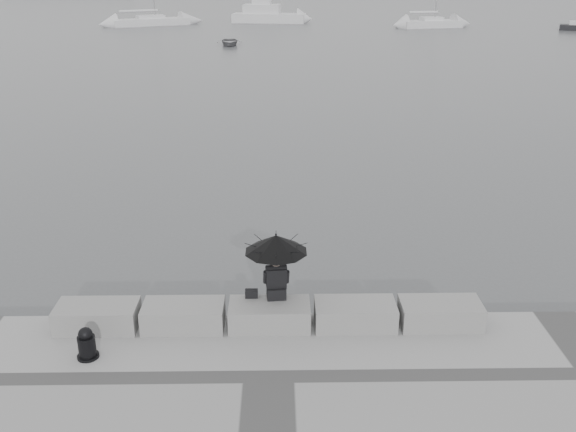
{
  "coord_description": "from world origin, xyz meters",
  "views": [
    {
      "loc": [
        0.19,
        -11.52,
        7.28
      ],
      "look_at": [
        0.42,
        3.0,
        1.49
      ],
      "focal_mm": 40.0,
      "sensor_mm": 36.0,
      "label": 1
    }
  ],
  "objects_px": {
    "sailboat_left": "(151,21)",
    "motor_cruiser": "(269,15)",
    "sailboat_right": "(431,23)",
    "seated_person": "(276,251)",
    "mooring_bollard": "(87,345)",
    "dinghy": "(229,42)"
  },
  "relations": [
    {
      "from": "seated_person",
      "to": "mooring_bollard",
      "type": "height_order",
      "value": "seated_person"
    },
    {
      "from": "sailboat_left",
      "to": "sailboat_right",
      "type": "distance_m",
      "value": 33.41
    },
    {
      "from": "seated_person",
      "to": "sailboat_left",
      "type": "distance_m",
      "value": 71.05
    },
    {
      "from": "seated_person",
      "to": "mooring_bollard",
      "type": "bearing_deg",
      "value": -164.56
    },
    {
      "from": "sailboat_right",
      "to": "motor_cruiser",
      "type": "bearing_deg",
      "value": 148.17
    },
    {
      "from": "sailboat_left",
      "to": "dinghy",
      "type": "bearing_deg",
      "value": -87.42
    },
    {
      "from": "mooring_bollard",
      "to": "dinghy",
      "type": "height_order",
      "value": "mooring_bollard"
    },
    {
      "from": "motor_cruiser",
      "to": "sailboat_right",
      "type": "bearing_deg",
      "value": -11.23
    },
    {
      "from": "sailboat_left",
      "to": "dinghy",
      "type": "height_order",
      "value": "sailboat_left"
    },
    {
      "from": "mooring_bollard",
      "to": "motor_cruiser",
      "type": "height_order",
      "value": "motor_cruiser"
    },
    {
      "from": "sailboat_right",
      "to": "dinghy",
      "type": "relative_size",
      "value": 3.68
    },
    {
      "from": "sailboat_right",
      "to": "motor_cruiser",
      "type": "xyz_separation_m",
      "value": [
        -19.02,
        6.74,
        0.36
      ]
    },
    {
      "from": "sailboat_right",
      "to": "motor_cruiser",
      "type": "height_order",
      "value": "sailboat_right"
    },
    {
      "from": "sailboat_left",
      "to": "motor_cruiser",
      "type": "distance_m",
      "value": 14.71
    },
    {
      "from": "mooring_bollard",
      "to": "sailboat_left",
      "type": "height_order",
      "value": "sailboat_left"
    },
    {
      "from": "sailboat_left",
      "to": "sailboat_right",
      "type": "bearing_deg",
      "value": -31.54
    },
    {
      "from": "sailboat_right",
      "to": "seated_person",
      "type": "bearing_deg",
      "value": -117.53
    },
    {
      "from": "mooring_bollard",
      "to": "sailboat_left",
      "type": "xyz_separation_m",
      "value": [
        -11.76,
        70.7,
        -0.26
      ]
    },
    {
      "from": "seated_person",
      "to": "sailboat_right",
      "type": "height_order",
      "value": "sailboat_right"
    },
    {
      "from": "seated_person",
      "to": "motor_cruiser",
      "type": "distance_m",
      "value": 73.04
    },
    {
      "from": "mooring_bollard",
      "to": "motor_cruiser",
      "type": "relative_size",
      "value": 0.07
    },
    {
      "from": "seated_person",
      "to": "sailboat_left",
      "type": "xyz_separation_m",
      "value": [
        -15.22,
        69.38,
        -1.52
      ]
    }
  ]
}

